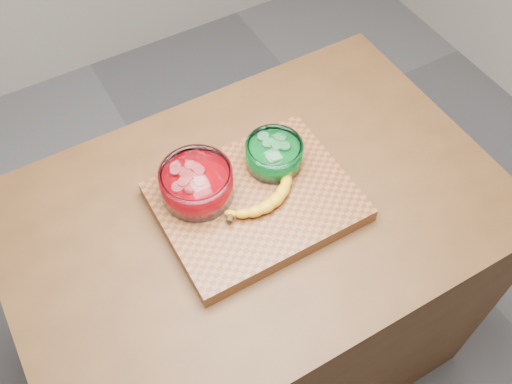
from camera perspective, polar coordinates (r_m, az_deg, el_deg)
ground at (r=2.17m, az=0.00°, el=-14.99°), size 3.50×3.50×0.00m
counter at (r=1.76m, az=0.00°, el=-9.77°), size 1.20×0.80×0.90m
cutting_board at (r=1.35m, az=0.00°, el=-0.99°), size 0.45×0.35×0.04m
bowl_red at (r=1.32m, az=-5.94°, el=0.84°), size 0.17×0.17×0.08m
bowl_green at (r=1.37m, az=1.82°, el=3.80°), size 0.14×0.14×0.06m
banana at (r=1.33m, az=0.51°, el=0.09°), size 0.24×0.14×0.03m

